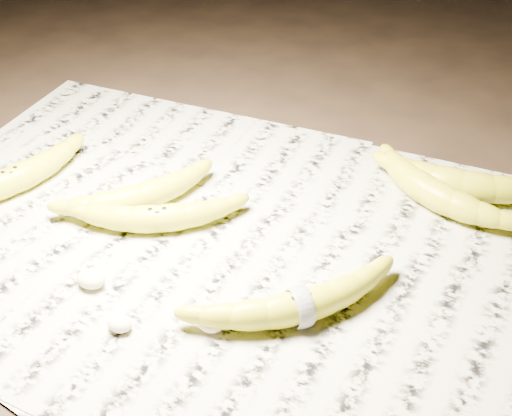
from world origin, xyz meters
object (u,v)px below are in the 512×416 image
at_px(banana_left_a, 10,178).
at_px(banana_left_b, 141,194).
at_px(banana_upper_a, 463,183).
at_px(banana_upper_b, 431,189).
at_px(banana_center, 158,216).
at_px(banana_taped, 300,304).

bearing_deg(banana_left_a, banana_left_b, -53.51).
distance_m(banana_upper_a, banana_upper_b, 0.05).
relative_size(banana_left_b, banana_center, 0.99).
xyz_separation_m(banana_center, banana_upper_a, (0.33, 0.23, 0.00)).
height_order(banana_upper_a, banana_upper_b, banana_upper_a).
relative_size(banana_left_b, banana_upper_a, 0.89).
bearing_deg(banana_center, banana_taped, -48.85).
distance_m(banana_left_a, banana_upper_a, 0.60).
distance_m(banana_left_b, banana_taped, 0.28).
bearing_deg(banana_upper_a, banana_left_a, -162.35).
relative_size(banana_taped, banana_upper_a, 1.04).
relative_size(banana_left_a, banana_upper_a, 1.04).
bearing_deg(banana_left_b, banana_left_a, 141.27).
bearing_deg(banana_upper_b, banana_left_b, -127.07).
height_order(banana_left_b, banana_upper_a, banana_upper_a).
distance_m(banana_left_a, banana_center, 0.22).
height_order(banana_center, banana_upper_b, banana_upper_b).
distance_m(banana_taped, banana_upper_b, 0.28).
xyz_separation_m(banana_left_b, banana_upper_b, (0.34, 0.17, 0.00)).
relative_size(banana_left_a, banana_left_b, 1.17).
relative_size(banana_left_b, banana_upper_b, 0.97).
xyz_separation_m(banana_left_a, banana_upper_b, (0.52, 0.21, 0.00)).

